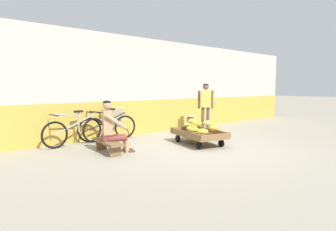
{
  "coord_description": "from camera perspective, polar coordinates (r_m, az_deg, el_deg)",
  "views": [
    {
      "loc": [
        -4.83,
        -4.33,
        1.42
      ],
      "look_at": [
        -0.45,
        0.76,
        0.75
      ],
      "focal_mm": 30.3,
      "sensor_mm": 36.0,
      "label": 1
    }
  ],
  "objects": [
    {
      "name": "ground_plane",
      "position": [
        6.64,
        7.28,
        -6.7
      ],
      "size": [
        80.0,
        80.0,
        0.0
      ],
      "primitive_type": "plane",
      "color": "gray"
    },
    {
      "name": "back_wall",
      "position": [
        8.63,
        -6.69,
        5.83
      ],
      "size": [
        16.0,
        0.3,
        2.89
      ],
      "color": "gold",
      "rests_on": "ground"
    },
    {
      "name": "banana_cart",
      "position": [
        7.12,
        6.18,
        -3.88
      ],
      "size": [
        1.16,
        1.6,
        0.36
      ],
      "color": "brown",
      "rests_on": "ground"
    },
    {
      "name": "banana_pile",
      "position": [
        7.07,
        5.89,
        -2.1
      ],
      "size": [
        1.06,
        1.33,
        0.26
      ],
      "color": "gold",
      "rests_on": "banana_cart"
    },
    {
      "name": "low_bench",
      "position": [
        6.3,
        -12.04,
        -5.6
      ],
      "size": [
        0.43,
        1.13,
        0.27
      ],
      "color": "brown",
      "rests_on": "ground"
    },
    {
      "name": "vendor_seated",
      "position": [
        6.25,
        -11.31,
        -2.26
      ],
      "size": [
        0.74,
        0.62,
        1.14
      ],
      "color": "tan",
      "rests_on": "ground"
    },
    {
      "name": "plastic_crate",
      "position": [
        8.28,
        4.49,
        -3.13
      ],
      "size": [
        0.36,
        0.28,
        0.3
      ],
      "color": "#19847F",
      "rests_on": "ground"
    },
    {
      "name": "weighing_scale",
      "position": [
        8.24,
        4.51,
        -1.05
      ],
      "size": [
        0.3,
        0.3,
        0.29
      ],
      "color": "#28282D",
      "rests_on": "plastic_crate"
    },
    {
      "name": "bicycle_near_left",
      "position": [
        7.29,
        -18.19,
        -3.01
      ],
      "size": [
        1.66,
        0.48,
        0.86
      ],
      "color": "black",
      "rests_on": "ground"
    },
    {
      "name": "bicycle_far_left",
      "position": [
        7.78,
        -12.01,
        -2.31
      ],
      "size": [
        1.66,
        0.48,
        0.86
      ],
      "color": "black",
      "rests_on": "ground"
    },
    {
      "name": "sign_board",
      "position": [
        8.05,
        -11.37,
        -1.45
      ],
      "size": [
        0.7,
        0.27,
        0.87
      ],
      "color": "#C6B289",
      "rests_on": "ground"
    },
    {
      "name": "customer_adult",
      "position": [
        8.91,
        7.57,
        2.64
      ],
      "size": [
        0.38,
        0.36,
        1.53
      ],
      "color": "brown",
      "rests_on": "ground"
    }
  ]
}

